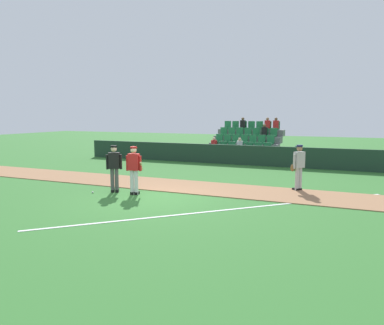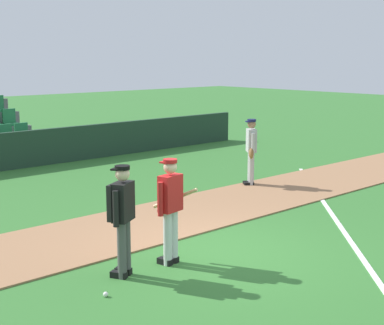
{
  "view_description": "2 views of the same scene",
  "coord_description": "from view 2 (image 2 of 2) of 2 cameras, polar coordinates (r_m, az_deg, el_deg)",
  "views": [
    {
      "loc": [
        6.34,
        -11.28,
        2.92
      ],
      "look_at": [
        0.83,
        1.39,
        1.12
      ],
      "focal_mm": 35.02,
      "sensor_mm": 36.0,
      "label": 1
    },
    {
      "loc": [
        -6.81,
        -6.86,
        3.39
      ],
      "look_at": [
        1.04,
        1.79,
        1.24
      ],
      "focal_mm": 54.4,
      "sensor_mm": 36.0,
      "label": 2
    }
  ],
  "objects": [
    {
      "name": "runner_grey_jersey",
      "position": [
        15.31,
        5.81,
        1.27
      ],
      "size": [
        0.52,
        0.55,
        1.76
      ],
      "color": "#B2B2B2",
      "rests_on": "ground"
    },
    {
      "name": "baseball",
      "position": [
        8.58,
        -8.47,
        -12.67
      ],
      "size": [
        0.07,
        0.07,
        0.07
      ],
      "primitive_type": "sphere",
      "color": "white",
      "rests_on": "ground"
    },
    {
      "name": "ground_plane",
      "position": [
        10.24,
        2.45,
        -8.89
      ],
      "size": [
        80.0,
        80.0,
        0.0
      ],
      "primitive_type": "plane",
      "color": "#33702D"
    },
    {
      "name": "foul_line_chalk",
      "position": [
        12.17,
        14.3,
        -6.03
      ],
      "size": [
        8.59,
        8.53,
        0.01
      ],
      "primitive_type": "cube",
      "rotation": [
        0.0,
        0.0,
        0.78
      ],
      "color": "white",
      "rests_on": "ground"
    },
    {
      "name": "infield_dirt_path",
      "position": [
        11.86,
        -5.26,
        -6.13
      ],
      "size": [
        28.0,
        2.52,
        0.03
      ],
      "primitive_type": "cube",
      "color": "#9E704C",
      "rests_on": "ground"
    },
    {
      "name": "batter_red_jersey",
      "position": [
        9.48,
        -2.13,
        -4.37
      ],
      "size": [
        0.73,
        0.73,
        1.76
      ],
      "color": "silver",
      "rests_on": "ground"
    },
    {
      "name": "umpire_home_plate",
      "position": [
        8.98,
        -6.88,
        -5.06
      ],
      "size": [
        0.54,
        0.45,
        1.76
      ],
      "color": "#4C4C4C",
      "rests_on": "ground"
    }
  ]
}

